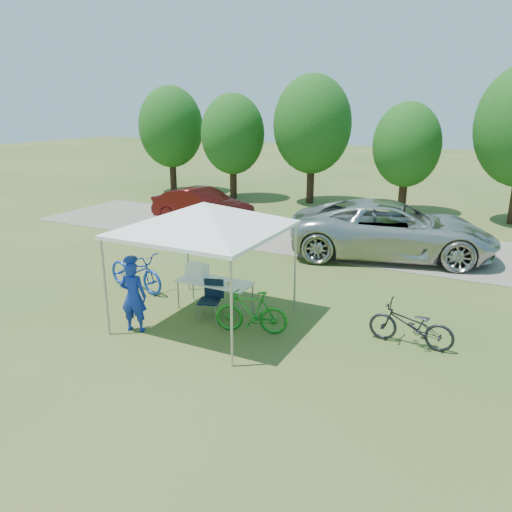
% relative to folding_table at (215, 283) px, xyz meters
% --- Properties ---
extents(ground, '(100.00, 100.00, 0.00)m').
position_rel_folding_table_xyz_m(ground, '(0.17, -0.65, -0.68)').
color(ground, '#2D5119').
rests_on(ground, ground).
extents(gravel_strip, '(24.00, 5.00, 0.02)m').
position_rel_folding_table_xyz_m(gravel_strip, '(0.17, 7.35, -0.67)').
color(gravel_strip, gray).
rests_on(gravel_strip, ground).
extents(canopy, '(4.53, 4.53, 3.00)m').
position_rel_folding_table_xyz_m(canopy, '(0.17, -0.65, 1.97)').
color(canopy, '#A5A5AA').
rests_on(canopy, ground).
extents(treeline, '(24.89, 4.28, 6.30)m').
position_rel_folding_table_xyz_m(treeline, '(-0.12, 13.40, 2.85)').
color(treeline, '#382314').
rests_on(treeline, ground).
extents(folding_table, '(1.77, 0.74, 0.73)m').
position_rel_folding_table_xyz_m(folding_table, '(0.00, 0.00, 0.00)').
color(folding_table, white).
rests_on(folding_table, ground).
extents(folding_chair, '(0.57, 0.59, 0.89)m').
position_rel_folding_table_xyz_m(folding_chair, '(0.14, -0.38, -0.16)').
color(folding_chair, black).
rests_on(folding_chair, ground).
extents(cooler, '(0.49, 0.33, 0.35)m').
position_rel_folding_table_xyz_m(cooler, '(-0.48, 0.00, 0.22)').
color(cooler, white).
rests_on(cooler, folding_table).
extents(ice_cream_cup, '(0.08, 0.08, 0.06)m').
position_rel_folding_table_xyz_m(ice_cream_cup, '(0.42, -0.05, 0.07)').
color(ice_cream_cup, gold).
rests_on(ice_cream_cup, folding_table).
extents(cyclist, '(0.66, 0.52, 1.57)m').
position_rel_folding_table_xyz_m(cyclist, '(-0.96, -1.74, 0.10)').
color(cyclist, '#132B9B').
rests_on(cyclist, ground).
extents(bike_blue, '(2.06, 1.04, 1.03)m').
position_rel_folding_table_xyz_m(bike_blue, '(-2.58, 0.25, -0.17)').
color(bike_blue, '#133AAE').
rests_on(bike_blue, ground).
extents(bike_green, '(1.63, 0.87, 0.94)m').
position_rel_folding_table_xyz_m(bike_green, '(1.32, -0.68, -0.21)').
color(bike_green, '#1B7D1D').
rests_on(bike_green, ground).
extents(bike_dark, '(1.71, 0.64, 0.89)m').
position_rel_folding_table_xyz_m(bike_dark, '(4.46, 0.22, -0.24)').
color(bike_dark, black).
rests_on(bike_dark, ground).
extents(minivan, '(6.89, 4.48, 1.76)m').
position_rel_folding_table_xyz_m(minivan, '(2.74, 6.25, 0.22)').
color(minivan, '#BABBB6').
rests_on(minivan, gravel_strip).
extents(sedan, '(4.39, 1.84, 1.41)m').
position_rel_folding_table_xyz_m(sedan, '(-5.13, 7.47, 0.04)').
color(sedan, '#410C0A').
rests_on(sedan, gravel_strip).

